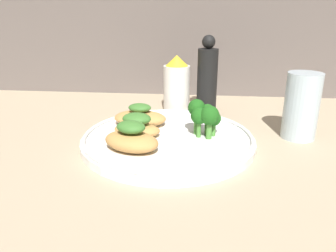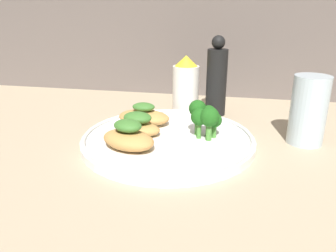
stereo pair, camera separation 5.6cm
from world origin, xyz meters
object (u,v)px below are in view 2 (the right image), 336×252
at_px(pepper_grinder, 217,80).
at_px(drinking_glass, 308,110).
at_px(plate, 168,139).
at_px(sauce_bottle, 186,86).
at_px(broccoli_bunch, 205,116).

distance_m(pepper_grinder, drinking_glass, 0.21).
height_order(plate, drinking_glass, drinking_glass).
xyz_separation_m(plate, pepper_grinder, (0.07, 0.19, 0.07)).
bearing_deg(pepper_grinder, sauce_bottle, 180.00).
relative_size(plate, sauce_bottle, 2.32).
bearing_deg(sauce_bottle, drinking_glass, -30.05).
xyz_separation_m(sauce_bottle, drinking_glass, (0.23, -0.13, -0.00)).
relative_size(sauce_bottle, drinking_glass, 1.08).
height_order(sauce_bottle, pepper_grinder, pepper_grinder).
distance_m(plate, broccoli_bunch, 0.08).
bearing_deg(broccoli_bunch, plate, -171.47).
xyz_separation_m(broccoli_bunch, pepper_grinder, (0.01, 0.18, 0.02)).
bearing_deg(plate, sauce_bottle, 89.87).
bearing_deg(drinking_glass, plate, -166.13).
bearing_deg(drinking_glass, pepper_grinder, 140.95).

